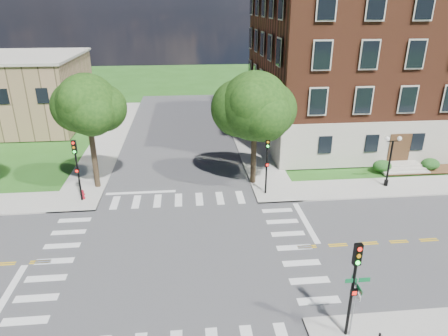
{
  "coord_description": "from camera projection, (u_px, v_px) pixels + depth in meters",
  "views": [
    {
      "loc": [
        0.81,
        -20.43,
        14.04
      ],
      "look_at": [
        3.37,
        5.61,
        3.2
      ],
      "focal_mm": 32.0,
      "sensor_mm": 36.0,
      "label": 1
    }
  ],
  "objects": [
    {
      "name": "twin_lamp_west",
      "position": [
        390.0,
        158.0,
        31.98
      ],
      "size": [
        1.36,
        0.36,
        4.23
      ],
      "color": "black",
      "rests_on": "ground"
    },
    {
      "name": "sidewalk_nw",
      "position": [
        12.0,
        167.0,
        36.81
      ],
      "size": [
        34.0,
        34.0,
        0.12
      ],
      "color": "#9E9B93",
      "rests_on": "ground"
    },
    {
      "name": "sidewalk_ne",
      "position": [
        335.0,
        155.0,
        39.59
      ],
      "size": [
        34.0,
        34.0,
        0.12
      ],
      "color": "#9E9B93",
      "rests_on": "ground"
    },
    {
      "name": "main_building",
      "position": [
        398.0,
        60.0,
        43.28
      ],
      "size": [
        30.6,
        22.4,
        16.5
      ],
      "color": "#BDB6A7",
      "rests_on": "ground"
    },
    {
      "name": "street_sign_pole",
      "position": [
        355.0,
        295.0,
        17.29
      ],
      "size": [
        1.1,
        1.1,
        3.1
      ],
      "color": "gray",
      "rests_on": "ground"
    },
    {
      "name": "road_ns",
      "position": [
        178.0,
        254.0,
        24.08
      ],
      "size": [
        12.0,
        90.0,
        0.01
      ],
      "primitive_type": "cube",
      "color": "#3D3D3F",
      "rests_on": "ground"
    },
    {
      "name": "stop_bar_east",
      "position": [
        306.0,
        222.0,
        27.64
      ],
      "size": [
        0.4,
        5.5,
        0.0
      ],
      "primitive_type": "cube",
      "color": "silver",
      "rests_on": "ground"
    },
    {
      "name": "traffic_signal_ne",
      "position": [
        267.0,
        157.0,
        30.4
      ],
      "size": [
        0.34,
        0.39,
        4.8
      ],
      "color": "black",
      "rests_on": "ground"
    },
    {
      "name": "traffic_signal_nw",
      "position": [
        77.0,
        163.0,
        29.29
      ],
      "size": [
        0.33,
        0.37,
        4.8
      ],
      "color": "black",
      "rests_on": "ground"
    },
    {
      "name": "tree_c",
      "position": [
        87.0,
        105.0,
        30.18
      ],
      "size": [
        4.65,
        4.65,
        9.17
      ],
      "color": "black",
      "rests_on": "ground"
    },
    {
      "name": "road_ew",
      "position": [
        178.0,
        254.0,
        24.08
      ],
      "size": [
        90.0,
        12.0,
        0.01
      ],
      "primitive_type": "cube",
      "color": "#3D3D3F",
      "rests_on": "ground"
    },
    {
      "name": "fire_hydrant",
      "position": [
        83.0,
        195.0,
        30.54
      ],
      "size": [
        0.35,
        0.35,
        0.75
      ],
      "color": "#A10C1B",
      "rests_on": "ground"
    },
    {
      "name": "tree_d",
      "position": [
        255.0,
        106.0,
        31.09
      ],
      "size": [
        5.48,
        5.48,
        9.22
      ],
      "color": "black",
      "rests_on": "ground"
    },
    {
      "name": "ground",
      "position": [
        178.0,
        254.0,
        24.08
      ],
      "size": [
        160.0,
        160.0,
        0.0
      ],
      "primitive_type": "plane",
      "color": "#255417",
      "rests_on": "ground"
    },
    {
      "name": "crosswalk_east",
      "position": [
        294.0,
        248.0,
        24.73
      ],
      "size": [
        2.2,
        10.2,
        0.02
      ],
      "primitive_type": null,
      "color": "silver",
      "rests_on": "ground"
    },
    {
      "name": "traffic_signal_se",
      "position": [
        354.0,
        279.0,
        16.96
      ],
      "size": [
        0.34,
        0.38,
        4.8
      ],
      "color": "black",
      "rests_on": "ground"
    }
  ]
}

